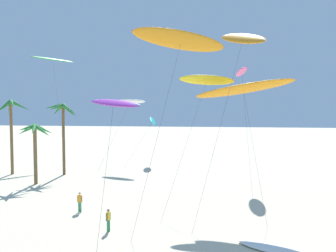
{
  "coord_description": "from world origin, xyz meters",
  "views": [
    {
      "loc": [
        1.27,
        -3.21,
        9.2
      ],
      "look_at": [
        -1.57,
        19.63,
        7.88
      ],
      "focal_mm": 37.4,
      "sensor_mm": 36.0,
      "label": 1
    }
  ],
  "objects_px": {
    "flying_kite_6": "(153,121)",
    "person_near_right": "(108,219)",
    "flying_kite_2": "(113,103)",
    "flying_kite_7": "(181,40)",
    "flying_kite_1": "(242,72)",
    "palm_tree_1": "(63,115)",
    "flying_kite_9": "(243,38)",
    "person_mid_field": "(80,201)",
    "flying_kite_4": "(243,89)",
    "palm_tree_0": "(11,113)",
    "flying_kite_8": "(131,101)",
    "grounded_kite_0": "(274,249)",
    "flying_kite_5": "(207,80)",
    "flying_kite_3": "(53,59)",
    "palm_tree_2": "(35,135)"
  },
  "relations": [
    {
      "from": "flying_kite_2",
      "to": "palm_tree_0",
      "type": "bearing_deg",
      "value": 133.81
    },
    {
      "from": "flying_kite_8",
      "to": "grounded_kite_0",
      "type": "height_order",
      "value": "flying_kite_8"
    },
    {
      "from": "palm_tree_2",
      "to": "flying_kite_5",
      "type": "distance_m",
      "value": 21.53
    },
    {
      "from": "palm_tree_1",
      "to": "flying_kite_3",
      "type": "bearing_deg",
      "value": 119.97
    },
    {
      "from": "palm_tree_1",
      "to": "grounded_kite_0",
      "type": "height_order",
      "value": "palm_tree_1"
    },
    {
      "from": "palm_tree_0",
      "to": "flying_kite_1",
      "type": "bearing_deg",
      "value": 1.39
    },
    {
      "from": "flying_kite_2",
      "to": "flying_kite_3",
      "type": "height_order",
      "value": "flying_kite_3"
    },
    {
      "from": "palm_tree_1",
      "to": "flying_kite_4",
      "type": "height_order",
      "value": "flying_kite_4"
    },
    {
      "from": "palm_tree_1",
      "to": "flying_kite_4",
      "type": "relative_size",
      "value": 0.8
    },
    {
      "from": "palm_tree_1",
      "to": "person_mid_field",
      "type": "height_order",
      "value": "palm_tree_1"
    },
    {
      "from": "flying_kite_3",
      "to": "person_near_right",
      "type": "height_order",
      "value": "flying_kite_3"
    },
    {
      "from": "flying_kite_5",
      "to": "flying_kite_8",
      "type": "height_order",
      "value": "flying_kite_5"
    },
    {
      "from": "flying_kite_5",
      "to": "palm_tree_0",
      "type": "bearing_deg",
      "value": 157.64
    },
    {
      "from": "flying_kite_6",
      "to": "flying_kite_9",
      "type": "distance_m",
      "value": 29.19
    },
    {
      "from": "flying_kite_2",
      "to": "flying_kite_5",
      "type": "height_order",
      "value": "flying_kite_5"
    },
    {
      "from": "flying_kite_7",
      "to": "grounded_kite_0",
      "type": "distance_m",
      "value": 15.52
    },
    {
      "from": "flying_kite_3",
      "to": "flying_kite_4",
      "type": "xyz_separation_m",
      "value": [
        29.18,
        -24.53,
        -6.25
      ]
    },
    {
      "from": "flying_kite_2",
      "to": "person_mid_field",
      "type": "relative_size",
      "value": 5.66
    },
    {
      "from": "flying_kite_4",
      "to": "flying_kite_8",
      "type": "height_order",
      "value": "flying_kite_4"
    },
    {
      "from": "palm_tree_1",
      "to": "person_near_right",
      "type": "relative_size",
      "value": 5.75
    },
    {
      "from": "flying_kite_5",
      "to": "flying_kite_7",
      "type": "bearing_deg",
      "value": -103.24
    },
    {
      "from": "palm_tree_1",
      "to": "flying_kite_7",
      "type": "height_order",
      "value": "flying_kite_7"
    },
    {
      "from": "person_near_right",
      "to": "person_mid_field",
      "type": "relative_size",
      "value": 0.95
    },
    {
      "from": "flying_kite_7",
      "to": "flying_kite_2",
      "type": "bearing_deg",
      "value": -148.18
    },
    {
      "from": "flying_kite_4",
      "to": "person_near_right",
      "type": "relative_size",
      "value": 7.14
    },
    {
      "from": "palm_tree_1",
      "to": "flying_kite_2",
      "type": "xyz_separation_m",
      "value": [
        13.04,
        -21.4,
        1.41
      ]
    },
    {
      "from": "palm_tree_0",
      "to": "flying_kite_6",
      "type": "bearing_deg",
      "value": 33.56
    },
    {
      "from": "palm_tree_1",
      "to": "flying_kite_1",
      "type": "xyz_separation_m",
      "value": [
        23.31,
        0.23,
        5.44
      ]
    },
    {
      "from": "palm_tree_0",
      "to": "grounded_kite_0",
      "type": "relative_size",
      "value": 2.02
    },
    {
      "from": "grounded_kite_0",
      "to": "person_near_right",
      "type": "bearing_deg",
      "value": 170.02
    },
    {
      "from": "flying_kite_6",
      "to": "person_mid_field",
      "type": "relative_size",
      "value": 4.96
    },
    {
      "from": "flying_kite_6",
      "to": "flying_kite_9",
      "type": "height_order",
      "value": "flying_kite_9"
    },
    {
      "from": "flying_kite_1",
      "to": "flying_kite_7",
      "type": "relative_size",
      "value": 0.95
    },
    {
      "from": "flying_kite_9",
      "to": "flying_kite_1",
      "type": "bearing_deg",
      "value": 85.49
    },
    {
      "from": "flying_kite_6",
      "to": "flying_kite_8",
      "type": "distance_m",
      "value": 5.45
    },
    {
      "from": "palm_tree_1",
      "to": "flying_kite_6",
      "type": "relative_size",
      "value": 1.1
    },
    {
      "from": "flying_kite_2",
      "to": "flying_kite_1",
      "type": "bearing_deg",
      "value": 64.63
    },
    {
      "from": "flying_kite_2",
      "to": "person_near_right",
      "type": "relative_size",
      "value": 5.94
    },
    {
      "from": "palm_tree_1",
      "to": "flying_kite_8",
      "type": "height_order",
      "value": "flying_kite_8"
    },
    {
      "from": "person_mid_field",
      "to": "flying_kite_7",
      "type": "bearing_deg",
      "value": -18.38
    },
    {
      "from": "flying_kite_1",
      "to": "person_mid_field",
      "type": "distance_m",
      "value": 25.17
    },
    {
      "from": "flying_kite_1",
      "to": "flying_kite_5",
      "type": "distance_m",
      "value": 12.35
    },
    {
      "from": "palm_tree_0",
      "to": "flying_kite_7",
      "type": "xyz_separation_m",
      "value": [
        24.38,
        -18.2,
        5.78
      ]
    },
    {
      "from": "flying_kite_6",
      "to": "person_near_right",
      "type": "relative_size",
      "value": 5.2
    },
    {
      "from": "flying_kite_3",
      "to": "flying_kite_6",
      "type": "xyz_separation_m",
      "value": [
        17.05,
        -0.83,
        -10.21
      ]
    },
    {
      "from": "flying_kite_2",
      "to": "flying_kite_7",
      "type": "bearing_deg",
      "value": 31.82
    },
    {
      "from": "flying_kite_6",
      "to": "person_mid_field",
      "type": "bearing_deg",
      "value": -94.12
    },
    {
      "from": "person_mid_field",
      "to": "grounded_kite_0",
      "type": "bearing_deg",
      "value": -22.19
    },
    {
      "from": "flying_kite_6",
      "to": "flying_kite_7",
      "type": "height_order",
      "value": "flying_kite_7"
    },
    {
      "from": "person_mid_field",
      "to": "flying_kite_4",
      "type": "bearing_deg",
      "value": 11.86
    }
  ]
}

